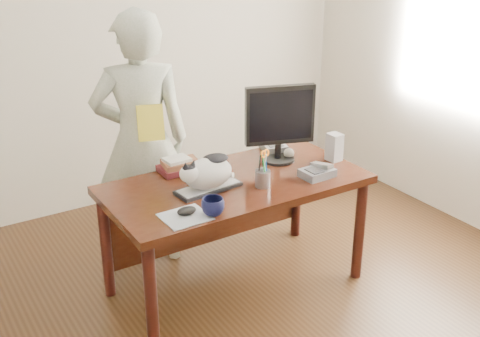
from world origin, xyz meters
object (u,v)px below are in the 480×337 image
object	(u,v)px
mouse	(187,211)
coffee_mug	(213,207)
phone	(318,172)
calculator	(273,147)
person	(141,141)
keyboard	(208,188)
speaker	(334,147)
baseball	(289,153)
monitor	(280,120)
desk	(229,198)
cat	(206,172)
book_stack	(179,165)
pen_cup	(263,176)

from	to	relation	value
mouse	coffee_mug	world-z (taller)	coffee_mug
coffee_mug	phone	size ratio (longest dim) A/B	0.61
calculator	person	bearing A→B (deg)	173.60
keyboard	mouse	bearing A→B (deg)	-145.41
speaker	baseball	distance (m)	0.30
monitor	mouse	size ratio (longest dim) A/B	4.57
mouse	calculator	bearing A→B (deg)	28.77
desk	calculator	world-z (taller)	calculator
desk	speaker	world-z (taller)	speaker
mouse	speaker	xyz separation A→B (m)	(1.19, 0.19, 0.07)
coffee_mug	phone	world-z (taller)	coffee_mug
cat	speaker	distance (m)	0.95
phone	baseball	distance (m)	0.34
baseball	calculator	world-z (taller)	baseball
monitor	person	xyz separation A→B (m)	(-0.74, 0.52, -0.17)
phone	baseball	xyz separation A→B (m)	(0.03, 0.34, 0.00)
cat	baseball	bearing A→B (deg)	6.50
calculator	person	distance (m)	0.90
monitor	keyboard	bearing A→B (deg)	-148.23
cat	desk	bearing A→B (deg)	20.14
baseball	mouse	bearing A→B (deg)	-158.69
mouse	phone	xyz separation A→B (m)	(0.93, 0.03, 0.01)
phone	baseball	world-z (taller)	phone
phone	person	distance (m)	1.18
phone	book_stack	size ratio (longest dim) A/B	0.80
desk	mouse	world-z (taller)	mouse
keyboard	speaker	bearing A→B (deg)	-7.80
cat	person	distance (m)	0.68
mouse	calculator	distance (m)	1.09
calculator	coffee_mug	bearing A→B (deg)	-127.09
baseball	coffee_mug	bearing A→B (deg)	-151.76
cat	pen_cup	xyz separation A→B (m)	(0.31, -0.13, -0.05)
speaker	person	bearing A→B (deg)	143.86
calculator	mouse	bearing A→B (deg)	-134.09
pen_cup	coffee_mug	bearing A→B (deg)	-159.08
monitor	pen_cup	distance (m)	0.47
mouse	calculator	xyz separation A→B (m)	(0.95, 0.54, 0.00)
desk	pen_cup	xyz separation A→B (m)	(0.10, -0.23, 0.21)
book_stack	calculator	xyz separation A→B (m)	(0.71, -0.02, -0.01)
pen_cup	person	world-z (taller)	person
keyboard	speaker	xyz separation A→B (m)	(0.93, -0.03, 0.08)
person	baseball	bearing A→B (deg)	166.70
baseball	cat	bearing A→B (deg)	-167.58
pen_cup	calculator	bearing A→B (deg)	49.07
calculator	keyboard	bearing A→B (deg)	-138.84
desk	phone	bearing A→B (deg)	-31.90
baseball	person	size ratio (longest dim) A/B	0.04
monitor	speaker	xyz separation A→B (m)	(0.32, -0.18, -0.20)
mouse	person	distance (m)	0.90
pen_cup	phone	distance (m)	0.38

